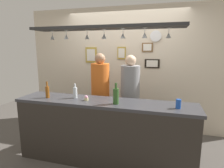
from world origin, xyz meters
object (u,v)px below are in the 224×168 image
at_px(person_middle_orange_shirt, 100,89).
at_px(bottle_champagne_green, 116,96).
at_px(person_right_grey_shirt, 130,92).
at_px(bottle_beer_amber_tall, 47,92).
at_px(drink_can, 178,104).
at_px(picture_frame_caricature, 91,55).
at_px(bottle_soda_clear, 75,92).
at_px(picture_frame_crest, 122,53).
at_px(picture_frame_lower_pair, 152,64).
at_px(picture_frame_upper_small, 147,47).
at_px(wall_clock, 156,36).
at_px(cupcake, 86,98).

distance_m(person_middle_orange_shirt, bottle_champagne_green, 0.94).
relative_size(person_right_grey_shirt, bottle_beer_amber_tall, 6.27).
height_order(drink_can, picture_frame_caricature, picture_frame_caricature).
distance_m(bottle_soda_clear, bottle_champagne_green, 0.71).
relative_size(bottle_beer_amber_tall, picture_frame_crest, 1.00).
distance_m(bottle_beer_amber_tall, picture_frame_lower_pair, 2.13).
relative_size(drink_can, picture_frame_upper_small, 0.55).
xyz_separation_m(person_right_grey_shirt, picture_frame_caricature, (-1.03, 0.71, 0.61)).
bearing_deg(picture_frame_upper_small, picture_frame_caricature, 180.00).
distance_m(bottle_soda_clear, wall_clock, 1.98).
xyz_separation_m(picture_frame_lower_pair, picture_frame_crest, (-0.65, 0.00, 0.21)).
distance_m(drink_can, picture_frame_crest, 1.93).
bearing_deg(cupcake, picture_frame_crest, 82.31).
distance_m(bottle_champagne_green, picture_frame_upper_small, 1.66).
distance_m(bottle_soda_clear, drink_can, 1.53).
distance_m(person_right_grey_shirt, picture_frame_crest, 1.03).
distance_m(bottle_soda_clear, cupcake, 0.24).
height_order(picture_frame_upper_small, picture_frame_crest, picture_frame_upper_small).
height_order(person_middle_orange_shirt, cupcake, person_middle_orange_shirt).
distance_m(drink_can, cupcake, 1.30).
xyz_separation_m(picture_frame_crest, picture_frame_caricature, (-0.70, 0.00, -0.05)).
xyz_separation_m(bottle_soda_clear, picture_frame_upper_small, (0.96, 1.37, 0.69)).
bearing_deg(bottle_beer_amber_tall, picture_frame_crest, 60.15).
distance_m(person_middle_orange_shirt, picture_frame_caricature, 1.04).
relative_size(bottle_champagne_green, picture_frame_caricature, 0.88).
height_order(picture_frame_upper_small, picture_frame_caricature, picture_frame_upper_small).
height_order(picture_frame_lower_pair, picture_frame_caricature, picture_frame_caricature).
bearing_deg(drink_can, bottle_champagne_green, -177.69).
xyz_separation_m(drink_can, cupcake, (-1.30, 0.02, -0.03)).
bearing_deg(bottle_champagne_green, person_middle_orange_shirt, 122.85).
height_order(person_middle_orange_shirt, bottle_soda_clear, person_middle_orange_shirt).
bearing_deg(wall_clock, cupcake, -121.76).
xyz_separation_m(drink_can, picture_frame_crest, (-1.11, 1.47, 0.60)).
relative_size(person_middle_orange_shirt, cupcake, 21.23).
bearing_deg(picture_frame_caricature, picture_frame_crest, 0.00).
xyz_separation_m(person_right_grey_shirt, picture_frame_lower_pair, (0.32, 0.71, 0.45)).
bearing_deg(picture_frame_caricature, bottle_beer_amber_tall, -95.70).
height_order(picture_frame_lower_pair, picture_frame_crest, picture_frame_crest).
bearing_deg(person_right_grey_shirt, picture_frame_lower_pair, 66.05).
bearing_deg(drink_can, picture_frame_caricature, 140.88).
height_order(bottle_soda_clear, picture_frame_crest, picture_frame_crest).
bearing_deg(picture_frame_upper_small, bottle_beer_amber_tall, -133.23).
bearing_deg(bottle_champagne_green, picture_frame_crest, 100.41).
relative_size(person_right_grey_shirt, picture_frame_crest, 6.27).
xyz_separation_m(bottle_beer_amber_tall, wall_clock, (1.54, 1.47, 0.90)).
height_order(picture_frame_crest, picture_frame_caricature, picture_frame_crest).
xyz_separation_m(drink_can, picture_frame_upper_small, (-0.57, 1.47, 0.72)).
height_order(picture_frame_upper_small, wall_clock, wall_clock).
bearing_deg(wall_clock, picture_frame_upper_small, 177.74).
height_order(bottle_soda_clear, wall_clock, wall_clock).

